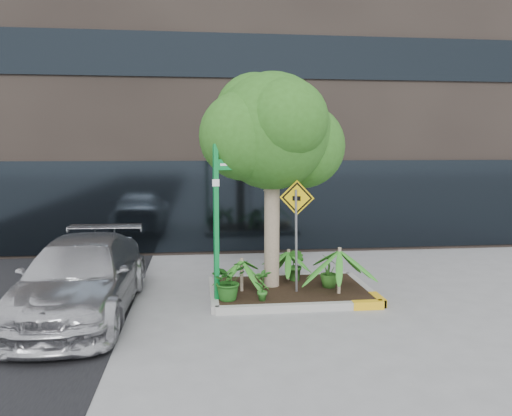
{
  "coord_description": "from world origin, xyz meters",
  "views": [
    {
      "loc": [
        -1.67,
        -9.71,
        3.05
      ],
      "look_at": [
        -0.53,
        0.2,
        1.85
      ],
      "focal_mm": 35.0,
      "sensor_mm": 36.0,
      "label": 1
    }
  ],
  "objects": [
    {
      "name": "shrub_a",
      "position": [
        -1.13,
        -0.38,
        0.53
      ],
      "size": [
        0.97,
        0.97,
        0.76
      ],
      "primitive_type": "imported",
      "rotation": [
        0.0,
        0.0,
        0.69
      ],
      "color": "#1D5317",
      "rests_on": "planter"
    },
    {
      "name": "planter",
      "position": [
        0.23,
        0.27,
        0.1
      ],
      "size": [
        3.35,
        2.36,
        0.15
      ],
      "color": "#9E9E99",
      "rests_on": "ground"
    },
    {
      "name": "palm_back",
      "position": [
        0.28,
        0.92,
        0.79
      ],
      "size": [
        0.78,
        0.78,
        0.86
      ],
      "color": "tan",
      "rests_on": "ground"
    },
    {
      "name": "street_sign_post",
      "position": [
        -1.31,
        -0.23,
        1.94
      ],
      "size": [
        1.05,
        0.91,
        3.13
      ],
      "rotation": [
        0.0,
        0.0,
        0.23
      ],
      "color": "#0B8335",
      "rests_on": "ground"
    },
    {
      "name": "cattle_sign",
      "position": [
        0.25,
        -0.06,
        1.69
      ],
      "size": [
        0.64,
        0.31,
        2.28
      ],
      "rotation": [
        0.0,
        0.0,
        -0.44
      ],
      "color": "slate",
      "rests_on": "ground"
    },
    {
      "name": "shrub_d",
      "position": [
        0.42,
        0.82,
        0.51
      ],
      "size": [
        0.55,
        0.55,
        0.71
      ],
      "primitive_type": "imported",
      "rotation": [
        0.0,
        0.0,
        5.34
      ],
      "color": "#245D1B",
      "rests_on": "planter"
    },
    {
      "name": "shrub_b",
      "position": [
        1.02,
        0.25,
        0.49
      ],
      "size": [
        0.43,
        0.43,
        0.69
      ],
      "primitive_type": "imported",
      "rotation": [
        0.0,
        0.0,
        1.71
      ],
      "color": "#2B5F1C",
      "rests_on": "planter"
    },
    {
      "name": "building",
      "position": [
        0.5,
        8.5,
        7.5
      ],
      "size": [
        18.0,
        8.0,
        15.0
      ],
      "primitive_type": "cube",
      "color": "#2D2621",
      "rests_on": "ground"
    },
    {
      "name": "tree",
      "position": [
        -0.16,
        0.52,
        3.39
      ],
      "size": [
        3.09,
        2.74,
        4.64
      ],
      "color": "tan",
      "rests_on": "ground"
    },
    {
      "name": "palm_left",
      "position": [
        -0.83,
        0.18,
        0.79
      ],
      "size": [
        0.77,
        0.77,
        0.86
      ],
      "color": "tan",
      "rests_on": "ground"
    },
    {
      "name": "shrub_c",
      "position": [
        -0.48,
        -0.51,
        0.47
      ],
      "size": [
        0.39,
        0.39,
        0.63
      ],
      "primitive_type": "imported",
      "rotation": [
        0.0,
        0.0,
        3.31
      ],
      "color": "#2A6D21",
      "rests_on": "planter"
    },
    {
      "name": "ground",
      "position": [
        0.0,
        0.0,
        0.0
      ],
      "size": [
        80.0,
        80.0,
        0.0
      ],
      "primitive_type": "plane",
      "color": "gray",
      "rests_on": "ground"
    },
    {
      "name": "palm_front",
      "position": [
        1.1,
        -0.21,
        1.02
      ],
      "size": [
        1.05,
        1.05,
        1.17
      ],
      "color": "tan",
      "rests_on": "ground"
    },
    {
      "name": "parked_car",
      "position": [
        -3.85,
        -0.45,
        0.69
      ],
      "size": [
        2.06,
        4.8,
        1.38
      ],
      "primitive_type": "imported",
      "rotation": [
        0.0,
        0.0,
        -0.03
      ],
      "color": "#B9B9BE",
      "rests_on": "ground"
    }
  ]
}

